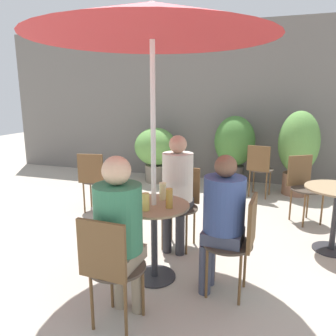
% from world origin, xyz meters
% --- Properties ---
extents(ground_plane, '(20.00, 20.00, 0.00)m').
position_xyz_m(ground_plane, '(0.00, 0.00, 0.00)').
color(ground_plane, '#B2A899').
extents(storefront_wall, '(10.00, 0.06, 3.00)m').
position_xyz_m(storefront_wall, '(0.00, 3.87, 1.50)').
color(storefront_wall, slate).
rests_on(storefront_wall, ground_plane).
extents(cafe_table_near, '(0.64, 0.64, 0.72)m').
position_xyz_m(cafe_table_near, '(-0.18, 0.04, 0.52)').
color(cafe_table_near, '#2D2D33').
rests_on(cafe_table_near, ground_plane).
extents(cafe_table_far, '(0.67, 0.67, 0.72)m').
position_xyz_m(cafe_table_far, '(1.48, 1.16, 0.53)').
color(cafe_table_far, '#2D2D33').
rests_on(cafe_table_far, ground_plane).
extents(bistro_chair_0, '(0.42, 0.43, 0.88)m').
position_xyz_m(bistro_chair_0, '(-0.22, -0.73, 0.54)').
color(bistro_chair_0, '#42382D').
rests_on(bistro_chair_0, ground_plane).
extents(bistro_chair_1, '(0.43, 0.42, 0.88)m').
position_xyz_m(bistro_chair_1, '(0.58, -0.00, 0.54)').
color(bistro_chair_1, '#42382D').
rests_on(bistro_chair_1, ground_plane).
extents(bistro_chair_2, '(0.42, 0.43, 0.88)m').
position_xyz_m(bistro_chair_2, '(-0.14, 0.80, 0.54)').
color(bistro_chair_2, '#42382D').
rests_on(bistro_chair_2, ground_plane).
extents(bistro_chair_3, '(0.43, 0.45, 0.88)m').
position_xyz_m(bistro_chair_3, '(0.59, 2.86, 0.54)').
color(bistro_chair_3, '#42382D').
rests_on(bistro_chair_3, ground_plane).
extents(bistro_chair_4, '(0.43, 0.45, 0.88)m').
position_xyz_m(bistro_chair_4, '(-1.62, 1.38, 0.54)').
color(bistro_chair_4, '#42382D').
rests_on(bistro_chair_4, ground_plane).
extents(bistro_chair_6, '(0.48, 0.48, 0.88)m').
position_xyz_m(bistro_chair_6, '(1.20, 2.01, 0.54)').
color(bistro_chair_6, '#42382D').
rests_on(bistro_chair_6, ground_plane).
extents(seated_person_0, '(0.35, 0.36, 1.27)m').
position_xyz_m(seated_person_0, '(-0.21, -0.58, 0.75)').
color(seated_person_0, gray).
rests_on(seated_person_0, ground_plane).
extents(seated_person_1, '(0.36, 0.34, 1.21)m').
position_xyz_m(seated_person_1, '(0.43, 0.01, 0.72)').
color(seated_person_1, '#42475B').
rests_on(seated_person_1, ground_plane).
extents(seated_person_2, '(0.33, 0.34, 1.27)m').
position_xyz_m(seated_person_2, '(-0.15, 0.66, 0.75)').
color(seated_person_2, '#2D2D33').
rests_on(seated_person_2, ground_plane).
extents(beer_glass_0, '(0.07, 0.07, 0.17)m').
position_xyz_m(beer_glass_0, '(-0.34, 0.05, 0.80)').
color(beer_glass_0, beige).
rests_on(beer_glass_0, cafe_table_near).
extents(beer_glass_1, '(0.07, 0.07, 0.15)m').
position_xyz_m(beer_glass_1, '(-0.20, -0.12, 0.79)').
color(beer_glass_1, '#DBC65B').
rests_on(beer_glass_1, cafe_table_near).
extents(beer_glass_2, '(0.06, 0.06, 0.17)m').
position_xyz_m(beer_glass_2, '(-0.02, 0.00, 0.80)').
color(beer_glass_2, '#B28433').
rests_on(beer_glass_2, cafe_table_near).
extents(beer_glass_3, '(0.07, 0.07, 0.16)m').
position_xyz_m(beer_glass_3, '(-0.15, 0.19, 0.80)').
color(beer_glass_3, beige).
rests_on(beer_glass_3, cafe_table_near).
extents(potted_plant_0, '(0.81, 0.81, 1.06)m').
position_xyz_m(potted_plant_0, '(-1.38, 3.27, 0.64)').
color(potted_plant_0, slate).
rests_on(potted_plant_0, ground_plane).
extents(potted_plant_1, '(0.73, 0.73, 1.30)m').
position_xyz_m(potted_plant_1, '(0.10, 3.41, 0.78)').
color(potted_plant_1, '#47423D').
rests_on(potted_plant_1, ground_plane).
extents(potted_plant_2, '(0.66, 0.66, 1.42)m').
position_xyz_m(potted_plant_2, '(1.18, 3.25, 0.80)').
color(potted_plant_2, '#93664C').
rests_on(potted_plant_2, ground_plane).
extents(umbrella, '(2.02, 2.02, 2.39)m').
position_xyz_m(umbrella, '(-0.18, 0.04, 2.25)').
color(umbrella, silver).
rests_on(umbrella, ground_plane).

